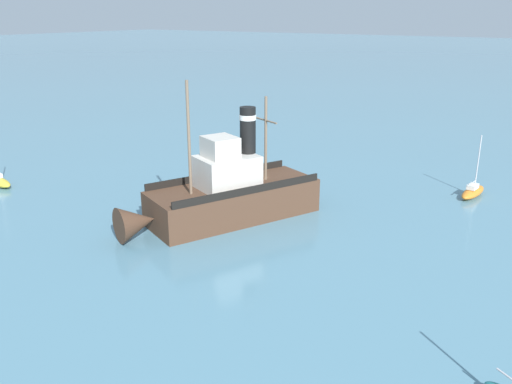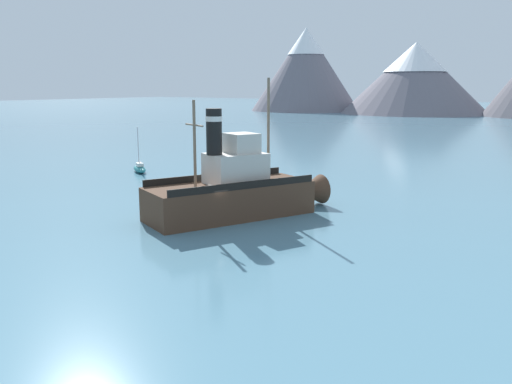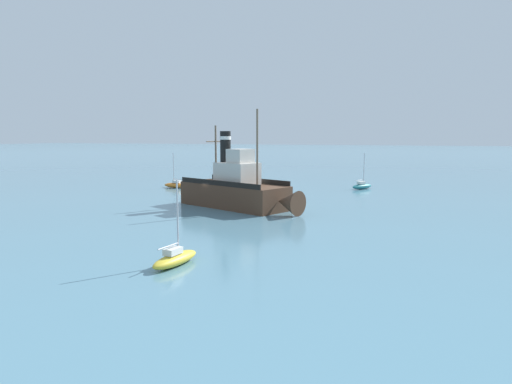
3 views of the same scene
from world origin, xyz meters
The scene contains 5 objects.
ground_plane centered at (0.00, 0.00, 0.00)m, with size 600.00×600.00×0.00m, color teal.
old_tugboat centered at (-0.03, 2.39, 1.83)m, with size 8.85×14.55×9.90m.
sailboat_orange centered at (-13.41, -12.35, 0.43)m, with size 1.56×3.91×4.90m.
sailboat_yellow centered at (20.64, 6.71, 0.43)m, with size 3.91×1.59×4.90m.
sailboat_teal centered at (-20.78, 12.56, 0.43)m, with size 3.79×2.98×4.90m.
Camera 3 is at (42.99, 19.46, 7.40)m, focal length 32.00 mm.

